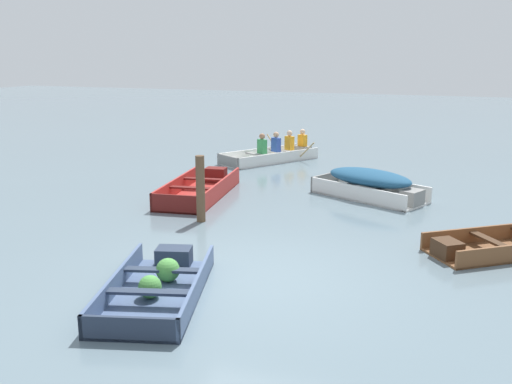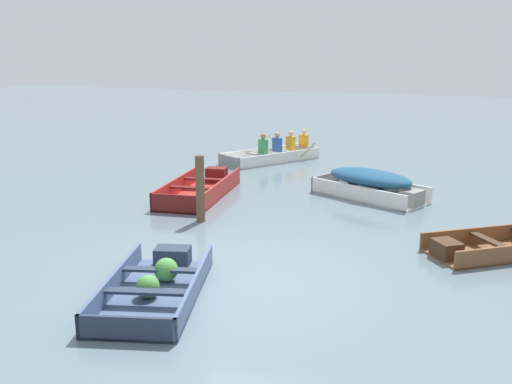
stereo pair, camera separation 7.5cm
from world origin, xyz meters
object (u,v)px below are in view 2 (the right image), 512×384
(skiff_wooden_brown_mid_moored, at_px, (505,246))
(mooring_post, at_px, (200,189))
(dinghy_slate_blue_foreground, at_px, (157,284))
(skiff_white_outer_moored, at_px, (371,182))
(rowboat_white_with_crew, at_px, (276,153))
(skiff_red_near_moored, at_px, (202,189))

(skiff_wooden_brown_mid_moored, xyz_separation_m, mooring_post, (-5.69, -0.19, 0.57))
(dinghy_slate_blue_foreground, relative_size, skiff_white_outer_moored, 1.01)
(rowboat_white_with_crew, bearing_deg, dinghy_slate_blue_foreground, -80.37)
(mooring_post, bearing_deg, dinghy_slate_blue_foreground, -73.72)
(skiff_white_outer_moored, xyz_separation_m, mooring_post, (-2.88, -3.14, 0.29))
(dinghy_slate_blue_foreground, height_order, skiff_red_near_moored, skiff_red_near_moored)
(skiff_wooden_brown_mid_moored, bearing_deg, mooring_post, -178.06)
(dinghy_slate_blue_foreground, height_order, skiff_wooden_brown_mid_moored, dinghy_slate_blue_foreground)
(rowboat_white_with_crew, height_order, mooring_post, mooring_post)
(rowboat_white_with_crew, relative_size, mooring_post, 2.44)
(dinghy_slate_blue_foreground, distance_m, skiff_red_near_moored, 5.76)
(skiff_red_near_moored, bearing_deg, rowboat_white_with_crew, 87.30)
(skiff_white_outer_moored, relative_size, rowboat_white_with_crew, 0.87)
(skiff_wooden_brown_mid_moored, bearing_deg, skiff_red_near_moored, 164.65)
(skiff_wooden_brown_mid_moored, relative_size, rowboat_white_with_crew, 0.90)
(skiff_white_outer_moored, bearing_deg, skiff_wooden_brown_mid_moored, -46.37)
(skiff_wooden_brown_mid_moored, distance_m, rowboat_white_with_crew, 9.30)
(dinghy_slate_blue_foreground, distance_m, mooring_post, 3.58)
(dinghy_slate_blue_foreground, xyz_separation_m, skiff_white_outer_moored, (1.89, 6.53, 0.26))
(rowboat_white_with_crew, bearing_deg, skiff_red_near_moored, -92.70)
(skiff_red_near_moored, distance_m, rowboat_white_with_crew, 4.88)
(dinghy_slate_blue_foreground, xyz_separation_m, mooring_post, (-0.99, 3.39, 0.55))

